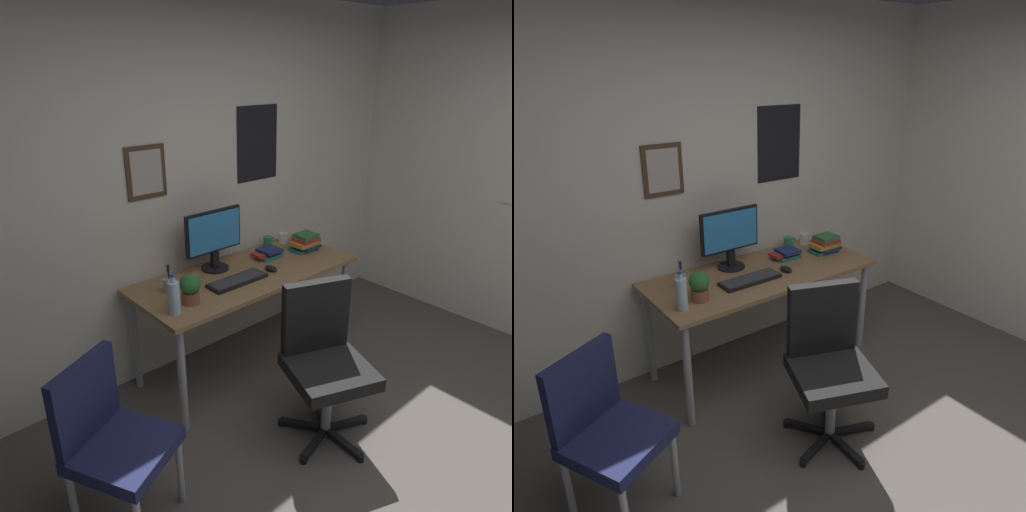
# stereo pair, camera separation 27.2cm
# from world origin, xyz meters

# --- Properties ---
(wall_back) EXTENTS (4.40, 0.10, 2.60)m
(wall_back) POSITION_xyz_m (0.00, 2.15, 1.30)
(wall_back) COLOR silver
(wall_back) RESTS_ON ground_plane
(desk) EXTENTS (1.64, 0.70, 0.76)m
(desk) POSITION_xyz_m (0.19, 1.72, 0.68)
(desk) COLOR #936D47
(desk) RESTS_ON ground_plane
(office_chair) EXTENTS (0.60, 0.60, 0.95)m
(office_chair) POSITION_xyz_m (0.08, 0.90, 0.53)
(office_chair) COLOR black
(office_chair) RESTS_ON ground_plane
(side_chair) EXTENTS (0.56, 0.56, 0.88)m
(side_chair) POSITION_xyz_m (-1.16, 1.14, 0.50)
(side_chair) COLOR #1E234C
(side_chair) RESTS_ON ground_plane
(monitor) EXTENTS (0.46, 0.20, 0.43)m
(monitor) POSITION_xyz_m (0.05, 1.91, 1.00)
(monitor) COLOR black
(monitor) RESTS_ON desk
(keyboard) EXTENTS (0.43, 0.15, 0.03)m
(keyboard) POSITION_xyz_m (0.03, 1.63, 0.77)
(keyboard) COLOR black
(keyboard) RESTS_ON desk
(computer_mouse) EXTENTS (0.06, 0.11, 0.04)m
(computer_mouse) POSITION_xyz_m (0.33, 1.62, 0.78)
(computer_mouse) COLOR black
(computer_mouse) RESTS_ON desk
(water_bottle) EXTENTS (0.07, 0.07, 0.25)m
(water_bottle) POSITION_xyz_m (-0.52, 1.54, 0.86)
(water_bottle) COLOR silver
(water_bottle) RESTS_ON desk
(coffee_mug_near) EXTENTS (0.11, 0.07, 0.09)m
(coffee_mug_near) POSITION_xyz_m (0.64, 1.98, 0.80)
(coffee_mug_near) COLOR #2D8C59
(coffee_mug_near) RESTS_ON desk
(coffee_mug_far) EXTENTS (0.11, 0.08, 0.09)m
(coffee_mug_far) POSITION_xyz_m (0.80, 1.97, 0.80)
(coffee_mug_far) COLOR white
(coffee_mug_far) RESTS_ON desk
(potted_plant) EXTENTS (0.13, 0.13, 0.20)m
(potted_plant) POSITION_xyz_m (-0.38, 1.59, 0.86)
(potted_plant) COLOR brown
(potted_plant) RESTS_ON desk
(pen_cup) EXTENTS (0.07, 0.07, 0.20)m
(pen_cup) POSITION_xyz_m (-0.40, 1.81, 0.81)
(pen_cup) COLOR #9EA0A5
(pen_cup) RESTS_ON desk
(book_stack_left) EXTENTS (0.21, 0.16, 0.07)m
(book_stack_left) POSITION_xyz_m (0.48, 1.81, 0.79)
(book_stack_left) COLOR #26727A
(book_stack_left) RESTS_ON desk
(book_stack_right) EXTENTS (0.22, 0.16, 0.13)m
(book_stack_right) POSITION_xyz_m (0.81, 1.73, 0.82)
(book_stack_right) COLOR #26727A
(book_stack_right) RESTS_ON desk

